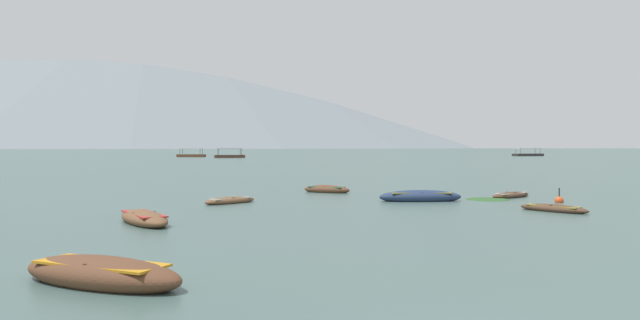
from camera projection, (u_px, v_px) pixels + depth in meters
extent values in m
plane|color=#425B56|center=(295.00, 148.00, 1506.23)|extent=(6000.00, 6000.00, 0.00)
cone|color=slate|center=(154.00, 66.00, 1620.54)|extent=(1882.45, 1882.45, 439.31)
cone|color=slate|center=(433.00, 86.00, 1786.72)|extent=(881.83, 881.83, 364.96)
ellipsoid|color=#4C3323|center=(554.00, 209.00, 26.16)|extent=(2.56, 2.98, 0.40)
cube|color=olive|center=(554.00, 206.00, 26.16)|extent=(1.84, 2.15, 0.05)
cube|color=#4C3323|center=(554.00, 205.00, 26.15)|extent=(0.48, 0.40, 0.04)
ellipsoid|color=navy|center=(420.00, 197.00, 31.18)|extent=(4.32, 1.41, 0.71)
cube|color=olive|center=(420.00, 193.00, 31.17)|extent=(3.11, 1.02, 0.05)
cube|color=navy|center=(420.00, 192.00, 31.17)|extent=(0.11, 0.88, 0.04)
ellipsoid|color=#4C3323|center=(511.00, 195.00, 33.39)|extent=(3.12, 2.69, 0.39)
cube|color=#B7B2A3|center=(511.00, 193.00, 33.39)|extent=(2.24, 1.94, 0.05)
cube|color=#4C3323|center=(511.00, 192.00, 33.39)|extent=(0.42, 0.50, 0.04)
ellipsoid|color=brown|center=(327.00, 190.00, 37.05)|extent=(3.17, 2.42, 0.57)
cube|color=#197A56|center=(327.00, 187.00, 37.05)|extent=(2.28, 1.74, 0.05)
cube|color=brown|center=(327.00, 186.00, 37.05)|extent=(0.42, 0.65, 0.04)
ellipsoid|color=brown|center=(144.00, 219.00, 22.11)|extent=(3.12, 4.16, 0.59)
cube|color=#B22D28|center=(144.00, 214.00, 22.11)|extent=(2.24, 3.00, 0.05)
cube|color=brown|center=(144.00, 212.00, 22.11)|extent=(0.77, 0.49, 0.04)
ellipsoid|color=brown|center=(230.00, 201.00, 29.96)|extent=(2.77, 2.75, 0.40)
cube|color=#B7B2A3|center=(230.00, 198.00, 29.95)|extent=(1.99, 1.98, 0.05)
cube|color=brown|center=(230.00, 197.00, 29.95)|extent=(0.46, 0.46, 0.04)
ellipsoid|color=brown|center=(101.00, 274.00, 12.30)|extent=(4.13, 3.00, 0.72)
cube|color=orange|center=(101.00, 263.00, 12.29)|extent=(2.97, 2.16, 0.05)
cube|color=brown|center=(101.00, 261.00, 12.29)|extent=(0.49, 0.85, 0.04)
cube|color=#2D2826|center=(528.00, 155.00, 181.35)|extent=(9.88, 5.64, 0.90)
cylinder|color=#4C4742|center=(521.00, 151.00, 179.06)|extent=(0.10, 0.10, 1.80)
cylinder|color=#4C4742|center=(516.00, 151.00, 181.14)|extent=(0.10, 0.10, 1.80)
cylinder|color=#4C4742|center=(540.00, 151.00, 181.51)|extent=(0.10, 0.10, 1.80)
cylinder|color=#4C4742|center=(535.00, 151.00, 183.60)|extent=(0.10, 0.10, 1.80)
cube|color=beige|center=(528.00, 148.00, 181.31)|extent=(8.30, 4.74, 0.12)
cube|color=#4C3323|center=(230.00, 157.00, 152.14)|extent=(7.89, 4.39, 0.90)
cylinder|color=#4C4742|center=(240.00, 152.00, 153.89)|extent=(0.10, 0.10, 1.80)
cylinder|color=#4C4742|center=(241.00, 152.00, 151.89)|extent=(0.10, 0.10, 1.80)
cylinder|color=#4C4742|center=(218.00, 152.00, 152.35)|extent=(0.10, 0.10, 1.80)
cylinder|color=#4C4742|center=(219.00, 152.00, 150.35)|extent=(0.10, 0.10, 1.80)
cube|color=#9E998E|center=(230.00, 149.00, 152.10)|extent=(6.63, 3.69, 0.12)
cube|color=brown|center=(191.00, 156.00, 164.33)|extent=(7.80, 3.91, 0.90)
cylinder|color=#4C4742|center=(202.00, 152.00, 164.94)|extent=(0.10, 0.10, 1.80)
cylinder|color=#4C4742|center=(200.00, 152.00, 162.93)|extent=(0.10, 0.10, 1.80)
cylinder|color=#4C4742|center=(182.00, 152.00, 165.68)|extent=(0.10, 0.10, 1.80)
cylinder|color=#4C4742|center=(180.00, 152.00, 163.67)|extent=(0.10, 0.10, 1.80)
cube|color=beige|center=(191.00, 149.00, 164.28)|extent=(6.55, 3.28, 0.12)
sphere|color=#DB4C1E|center=(559.00, 201.00, 30.36)|extent=(0.44, 0.44, 0.44)
cylinder|color=black|center=(559.00, 194.00, 30.36)|extent=(0.06, 0.06, 0.64)
ellipsoid|color=#2D5628|center=(488.00, 200.00, 32.09)|extent=(3.24, 3.25, 0.14)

